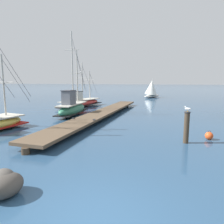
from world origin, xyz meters
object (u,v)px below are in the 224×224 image
shore_rock_near_right (5,184)px  distant_sailboat (152,89)px  fishing_boat_0 (72,107)px  mooring_piling (187,127)px  mooring_buoy (209,136)px  perched_seagull (188,109)px  fishing_boat_2 (80,102)px

shore_rock_near_right → distant_sailboat: distant_sailboat is taller
fishing_boat_0 → mooring_piling: size_ratio=4.62×
mooring_buoy → mooring_piling: bearing=-138.0°
perched_seagull → distant_sailboat: size_ratio=0.08×
fishing_boat_0 → shore_rock_near_right: (5.01, -11.98, -0.45)m
fishing_boat_0 → shore_rock_near_right: fishing_boat_0 is taller
fishing_boat_2 → mooring_buoy: 16.66m
fishing_boat_0 → fishing_boat_2: fishing_boat_0 is taller
fishing_boat_2 → mooring_piling: fishing_boat_2 is taller
mooring_piling → distant_sailboat: distant_sailboat is taller
mooring_piling → fishing_boat_2: bearing=137.4°
fishing_boat_2 → distant_sailboat: 18.01m
perched_seagull → shore_rock_near_right: bearing=-125.3°
fishing_boat_0 → distant_sailboat: fishing_boat_0 is taller
perched_seagull → mooring_piling: bearing=154.7°
shore_rock_near_right → distant_sailboat: 34.79m
perched_seagull → mooring_buoy: 2.22m
shore_rock_near_right → fishing_boat_0: bearing=112.7°
fishing_boat_2 → shore_rock_near_right: fishing_boat_2 is taller
fishing_boat_2 → mooring_piling: bearing=-42.6°
fishing_boat_0 → mooring_buoy: bearing=-21.1°
mooring_piling → shore_rock_near_right: size_ratio=1.43×
mooring_piling → mooring_buoy: size_ratio=3.27×
mooring_buoy → distant_sailboat: size_ratio=0.11×
perched_seagull → distant_sailboat: (-6.03, 28.05, -0.10)m
fishing_boat_2 → shore_rock_near_right: (7.35, -17.82, -0.27)m
mooring_piling → shore_rock_near_right: bearing=-125.3°
perched_seagull → shore_rock_near_right: (-4.75, -6.69, -1.45)m
mooring_piling → distant_sailboat: size_ratio=0.35×
mooring_piling → mooring_buoy: 1.71m
fishing_boat_0 → perched_seagull: size_ratio=20.64×
fishing_boat_0 → fishing_boat_2: bearing=111.8°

